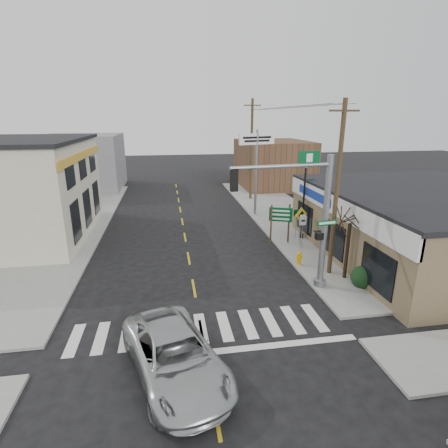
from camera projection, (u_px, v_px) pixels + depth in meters
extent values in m
plane|color=black|center=(202.00, 334.00, 14.14)|extent=(140.00, 140.00, 0.00)
cube|color=gray|center=(298.00, 226.00, 27.78)|extent=(6.00, 38.00, 0.13)
cube|color=gray|center=(58.00, 239.00, 24.98)|extent=(6.00, 38.00, 0.13)
cube|color=gold|center=(189.00, 258.00, 21.68)|extent=(0.12, 56.00, 0.01)
cube|color=silver|center=(201.00, 328.00, 14.52)|extent=(11.00, 2.20, 0.01)
cube|color=#776547|center=(426.00, 226.00, 21.46)|extent=(12.00, 14.00, 4.00)
cube|color=brown|center=(273.00, 164.00, 43.46)|extent=(8.00, 10.00, 5.60)
cube|color=gray|center=(82.00, 162.00, 41.66)|extent=(9.00, 10.00, 6.40)
imported|color=#B3B7B9|center=(175.00, 355.00, 11.68)|extent=(4.10, 6.13, 1.56)
cylinder|color=gray|center=(325.00, 224.00, 16.94)|extent=(0.31, 0.31, 6.63)
cylinder|color=gray|center=(279.00, 165.00, 15.72)|extent=(4.86, 0.18, 0.18)
cube|color=black|center=(231.00, 178.00, 15.52)|extent=(0.31, 0.24, 1.00)
cube|color=#044720|center=(327.00, 223.00, 16.70)|extent=(1.05, 0.04, 0.24)
cube|color=#044720|center=(308.00, 157.00, 15.83)|extent=(1.05, 0.05, 0.61)
cube|color=black|center=(319.00, 236.00, 17.04)|extent=(0.35, 0.29, 0.35)
cube|color=#4A3922|center=(271.00, 224.00, 23.48)|extent=(0.10, 0.10, 2.69)
cube|color=#4A3922|center=(289.00, 224.00, 23.68)|extent=(0.10, 0.10, 2.69)
cube|color=#0C4513|center=(281.00, 215.00, 23.32)|extent=(1.54, 0.05, 0.96)
cylinder|color=#E3A800|center=(299.00, 259.00, 20.37)|extent=(0.22, 0.22, 0.63)
sphere|color=#E3A800|center=(299.00, 254.00, 20.27)|extent=(0.25, 0.25, 0.25)
cylinder|color=gray|center=(300.00, 227.00, 23.37)|extent=(0.06, 0.06, 2.37)
cube|color=yellow|center=(301.00, 215.00, 23.08)|extent=(1.01, 0.03, 1.01)
cylinder|color=black|center=(303.00, 203.00, 24.27)|extent=(0.14, 0.14, 5.06)
sphere|color=silver|center=(306.00, 166.00, 23.51)|extent=(0.27, 0.27, 0.27)
cube|color=#0E5458|center=(312.00, 189.00, 24.06)|extent=(0.02, 0.53, 1.36)
cylinder|color=gray|center=(256.00, 173.00, 30.02)|extent=(0.21, 0.21, 7.28)
cube|color=white|center=(257.00, 139.00, 29.17)|extent=(3.42, 0.18, 0.91)
cylinder|color=black|center=(347.00, 251.00, 18.38)|extent=(0.19, 0.19, 3.04)
ellipsoid|color=#1A3A16|center=(363.00, 277.00, 17.79)|extent=(1.20, 1.20, 0.90)
ellipsoid|color=black|center=(355.00, 252.00, 21.19)|extent=(1.17, 1.17, 0.88)
cylinder|color=#3F351F|center=(337.00, 191.00, 18.08)|extent=(0.24, 0.24, 9.17)
cube|color=#3F351F|center=(344.00, 111.00, 16.90)|extent=(1.59, 0.10, 0.10)
cylinder|color=#402F1D|center=(251.00, 150.00, 35.43)|extent=(0.26, 0.26, 10.00)
cube|color=#402F1D|center=(252.00, 105.00, 34.15)|extent=(1.74, 0.11, 0.11)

